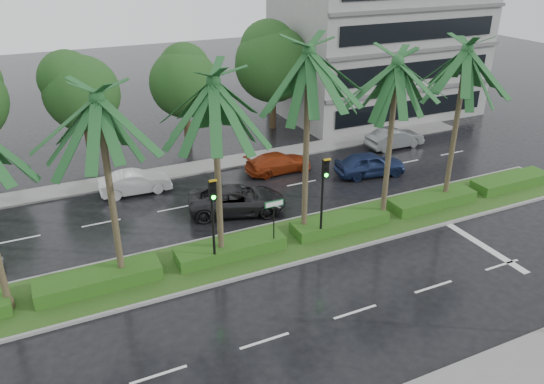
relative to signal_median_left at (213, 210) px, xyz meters
name	(u,v)px	position (x,y,z in m)	size (l,w,h in m)	color
ground	(297,252)	(4.00, -0.30, -3.00)	(120.00, 120.00, 0.00)	black
far_sidewalk	(213,165)	(4.00, 11.70, -2.94)	(40.00, 2.00, 0.12)	slate
median	(288,241)	(4.00, 0.70, -2.92)	(36.00, 4.00, 0.15)	gray
hedge	(288,235)	(4.00, 0.70, -2.55)	(35.20, 1.40, 0.60)	#224B15
lane_markings	(356,242)	(7.04, -0.73, -2.99)	(34.00, 13.06, 0.01)	silver
palm_row	(264,89)	(2.75, 0.72, 4.83)	(26.30, 4.20, 9.87)	#3A3021
signal_median_left	(213,210)	(0.00, 0.00, 0.00)	(0.34, 0.42, 4.36)	black
signal_median_right	(324,187)	(5.50, 0.00, 0.00)	(0.34, 0.42, 4.36)	black
street_sign	(274,213)	(3.00, 0.18, -0.87)	(0.95, 0.09, 2.60)	black
bg_trees	(182,75)	(3.91, 17.29, 1.89)	(33.12, 5.78, 8.35)	#322216
building	(379,41)	(21.00, 17.70, 3.00)	(16.00, 10.00, 12.00)	gray
car_white	(135,182)	(-1.50, 9.67, -2.32)	(4.10, 1.43, 1.35)	silver
car_darkgrey	(237,200)	(3.00, 4.84, -2.26)	(5.29, 2.44, 1.47)	#242326
car_red	(279,163)	(7.50, 8.94, -2.36)	(4.37, 1.78, 1.27)	maroon
car_blue	(370,164)	(12.50, 6.00, -2.24)	(4.46, 1.79, 1.52)	navy
car_grey	(395,138)	(17.00, 9.41, -2.29)	(4.29, 1.50, 1.41)	slate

